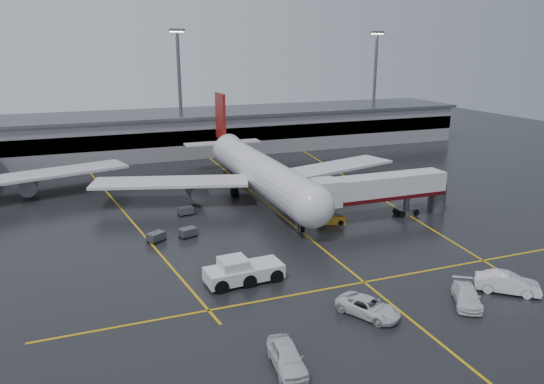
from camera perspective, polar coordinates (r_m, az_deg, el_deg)
name	(u,v)px	position (r m, az deg, el deg)	size (l,w,h in m)	color
ground	(280,215)	(69.30, 0.96, -2.59)	(220.00, 220.00, 0.00)	black
apron_line_centre	(280,215)	(69.29, 0.96, -2.59)	(0.25, 90.00, 0.02)	gold
apron_line_stop	(364,282)	(51.01, 10.29, -9.91)	(60.00, 0.25, 0.02)	gold
apron_line_left	(122,210)	(74.46, -16.46, -1.93)	(0.25, 70.00, 0.02)	gold
apron_line_right	(359,185)	(85.58, 9.71, 0.81)	(0.25, 70.00, 0.02)	gold
terminal	(200,131)	(113.02, -8.13, 6.78)	(122.00, 19.00, 8.60)	gray
light_mast_mid	(180,86)	(105.07, -10.32, 11.58)	(3.00, 1.20, 25.45)	#595B60
light_mast_right	(375,81)	(121.71, 11.45, 12.09)	(3.00, 1.20, 25.45)	#595B60
main_airliner	(257,170)	(76.88, -1.71, 2.54)	(48.80, 45.60, 14.10)	silver
jet_bridge	(381,190)	(68.33, 12.16, 0.22)	(19.90, 3.40, 6.05)	silver
pushback_tractor	(242,272)	(49.91, -3.39, -8.92)	(7.72, 3.68, 2.70)	silver
belt_loader	(331,219)	(66.43, 6.64, -3.02)	(3.92, 2.74, 2.29)	orange
service_van_a	(368,307)	(45.01, 10.75, -12.56)	(2.57, 5.57, 1.55)	silver
service_van_b	(467,296)	(49.24, 20.98, -10.80)	(2.13, 5.24, 1.52)	silver
service_van_c	(508,283)	(52.69, 24.90, -9.25)	(1.98, 5.67, 1.87)	white
service_van_d	(287,357)	(37.92, 1.68, -17.99)	(2.06, 5.12, 1.74)	silver
baggage_cart_a	(188,232)	(62.12, -9.42, -4.44)	(2.32, 1.90, 1.12)	#595B60
baggage_cart_b	(156,236)	(61.41, -12.86, -4.88)	(2.39, 2.19, 1.12)	#595B60
baggage_cart_c	(186,210)	(70.16, -9.67, -2.05)	(2.15, 1.54, 1.12)	#595B60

